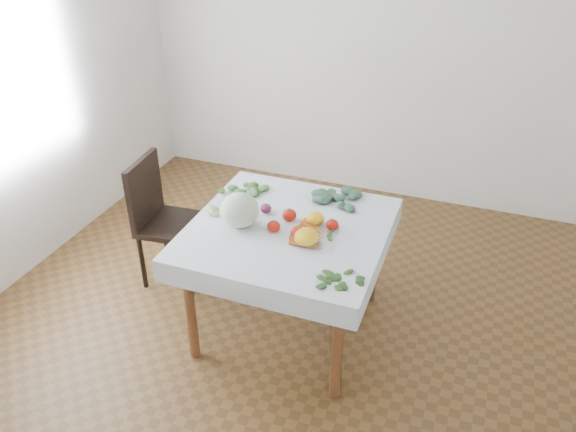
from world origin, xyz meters
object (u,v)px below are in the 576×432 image
chair (161,213)px  heirloom_back (316,219)px  cabbage (240,210)px  table (288,242)px  carrot_bunch (311,236)px

chair → heirloom_back: bearing=-6.2°
cabbage → table: bearing=15.7°
cabbage → carrot_bunch: (0.43, 0.01, -0.09)m
heirloom_back → carrot_bunch: 0.16m
chair → cabbage: bearing=-21.1°
cabbage → heirloom_back: cabbage is taller
chair → cabbage: 0.86m
carrot_bunch → cabbage: bearing=-178.7°
chair → cabbage: (0.74, -0.29, 0.34)m
cabbage → carrot_bunch: bearing=1.3°
cabbage → heirloom_back: size_ratio=2.11×
table → chair: size_ratio=1.10×
table → carrot_bunch: 0.21m
cabbage → carrot_bunch: cabbage is taller
table → chair: 1.04m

